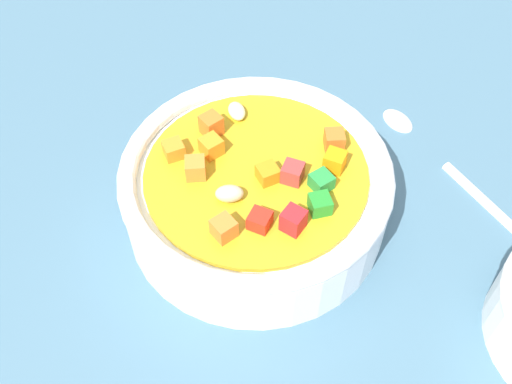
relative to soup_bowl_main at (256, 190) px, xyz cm
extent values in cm
cube|color=#42667A|center=(0.01, 0.00, -4.15)|extent=(140.00, 140.00, 2.00)
cylinder|color=white|center=(0.01, 0.00, -0.76)|extent=(19.72, 19.72, 4.79)
torus|color=white|center=(0.01, 0.00, 2.05)|extent=(19.90, 19.90, 1.37)
cylinder|color=gold|center=(0.01, 0.00, 1.84)|extent=(16.26, 16.26, 0.40)
cube|color=#248437|center=(-2.43, -4.09, 2.60)|extent=(1.80, 1.80, 1.13)
cube|color=orange|center=(0.82, 4.22, 2.77)|extent=(1.62, 1.62, 1.48)
cube|color=orange|center=(-0.81, -0.65, 2.62)|extent=(1.66, 1.66, 1.18)
cube|color=orange|center=(-0.96, -5.56, 2.74)|extent=(1.97, 1.97, 1.41)
cube|color=orange|center=(2.64, 2.69, 2.72)|extent=(1.84, 1.84, 1.38)
ellipsoid|color=#CCBB8D|center=(-1.90, 2.37, 2.63)|extent=(1.67, 2.20, 1.19)
cube|color=#218528|center=(-4.33, -3.36, 2.65)|extent=(1.41, 1.41, 1.23)
cube|color=orange|center=(-4.72, 3.39, 2.75)|extent=(1.85, 1.85, 1.42)
ellipsoid|color=beige|center=(6.02, 0.36, 2.45)|extent=(2.02, 1.36, 0.83)
cube|color=orange|center=(3.09, 5.41, 2.63)|extent=(1.61, 1.61, 1.19)
cube|color=red|center=(-4.58, 0.92, 2.61)|extent=(1.97, 1.97, 1.14)
cube|color=orange|center=(0.99, -6.19, 2.74)|extent=(1.65, 1.65, 1.41)
cube|color=orange|center=(4.62, 2.27, 2.87)|extent=(1.86, 1.86, 1.66)
cube|color=red|center=(-5.30, -1.18, 2.85)|extent=(1.98, 1.98, 1.62)
cube|color=#BF3430|center=(-1.26, -2.33, 2.73)|extent=(1.95, 1.95, 1.39)
cylinder|color=silver|center=(-4.65, -18.43, -2.72)|extent=(11.49, 4.33, 0.86)
ellipsoid|color=silver|center=(6.89, -14.82, -2.70)|extent=(3.71, 2.94, 0.91)
camera|label=1|loc=(-27.19, 6.96, 35.15)|focal=42.43mm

